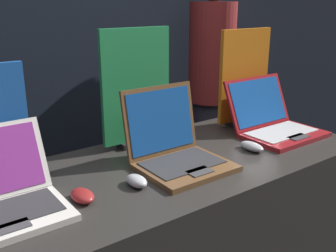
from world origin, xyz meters
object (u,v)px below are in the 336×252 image
object	(u,v)px
laptop_back	(274,122)
promo_stand_back	(244,80)
mouse_front	(82,196)
laptop_middle	(175,148)
promo_stand_middle	(136,91)
person_bystander	(211,91)
mouse_back	(252,146)
mouse_middle	(137,181)

from	to	relation	value
laptop_back	promo_stand_back	bearing A→B (deg)	90.00
mouse_front	laptop_back	size ratio (longest dim) A/B	0.28
laptop_middle	promo_stand_middle	bearing A→B (deg)	90.00
person_bystander	promo_stand_middle	bearing A→B (deg)	-146.11
laptop_back	mouse_back	size ratio (longest dim) A/B	3.19
promo_stand_middle	promo_stand_back	bearing A→B (deg)	-4.80
mouse_middle	promo_stand_back	size ratio (longest dim) A/B	0.20
promo_stand_back	laptop_middle	bearing A→B (deg)	-159.68
promo_stand_middle	person_bystander	xyz separation A→B (m)	(1.09, 0.73, -0.28)
mouse_front	mouse_middle	xyz separation A→B (m)	(0.19, -0.01, 0.00)
mouse_middle	mouse_back	size ratio (longest dim) A/B	0.82
mouse_back	promo_stand_back	xyz separation A→B (m)	(0.25, 0.29, 0.21)
mouse_front	promo_stand_back	size ratio (longest dim) A/B	0.22
mouse_front	promo_stand_back	world-z (taller)	promo_stand_back
promo_stand_middle	mouse_front	bearing A→B (deg)	-141.36
promo_stand_back	mouse_middle	bearing A→B (deg)	-160.36
promo_stand_middle	laptop_back	xyz separation A→B (m)	(0.59, -0.25, -0.18)
promo_stand_middle	person_bystander	world-z (taller)	person_bystander
laptop_middle	promo_stand_middle	xyz separation A→B (m)	(-0.00, 0.27, 0.17)
mouse_middle	mouse_back	distance (m)	0.56
mouse_front	promo_stand_back	xyz separation A→B (m)	(1.00, 0.27, 0.21)
laptop_middle	mouse_middle	xyz separation A→B (m)	(-0.22, -0.07, -0.05)
mouse_middle	person_bystander	size ratio (longest dim) A/B	0.05
promo_stand_back	mouse_front	bearing A→B (deg)	-164.60
mouse_middle	person_bystander	distance (m)	1.69
mouse_front	promo_stand_middle	xyz separation A→B (m)	(0.41, 0.32, 0.22)
mouse_middle	laptop_back	xyz separation A→B (m)	(0.81, 0.09, 0.04)
mouse_middle	laptop_back	size ratio (longest dim) A/B	0.26
mouse_front	laptop_middle	bearing A→B (deg)	7.82
promo_stand_middle	promo_stand_back	xyz separation A→B (m)	(0.59, -0.05, -0.01)
promo_stand_middle	laptop_back	size ratio (longest dim) A/B	1.34
laptop_middle	person_bystander	xyz separation A→B (m)	(1.09, 1.00, -0.11)
mouse_front	promo_stand_middle	distance (m)	0.56
mouse_front	mouse_back	world-z (taller)	mouse_back
mouse_middle	promo_stand_back	world-z (taller)	promo_stand_back
promo_stand_back	person_bystander	xyz separation A→B (m)	(0.50, 0.78, -0.26)
laptop_middle	person_bystander	distance (m)	1.48
laptop_middle	laptop_back	bearing A→B (deg)	1.83
laptop_back	promo_stand_back	distance (m)	0.26
laptop_middle	promo_stand_middle	distance (m)	0.32
promo_stand_back	promo_stand_middle	bearing A→B (deg)	175.20
mouse_middle	mouse_back	xyz separation A→B (m)	(0.56, -0.00, -0.00)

